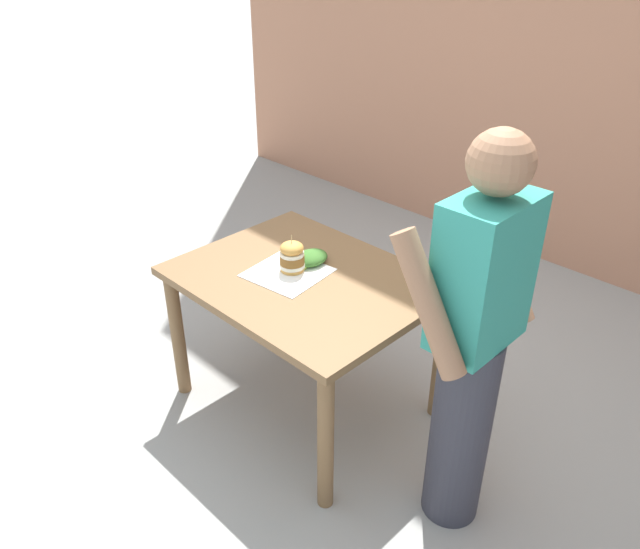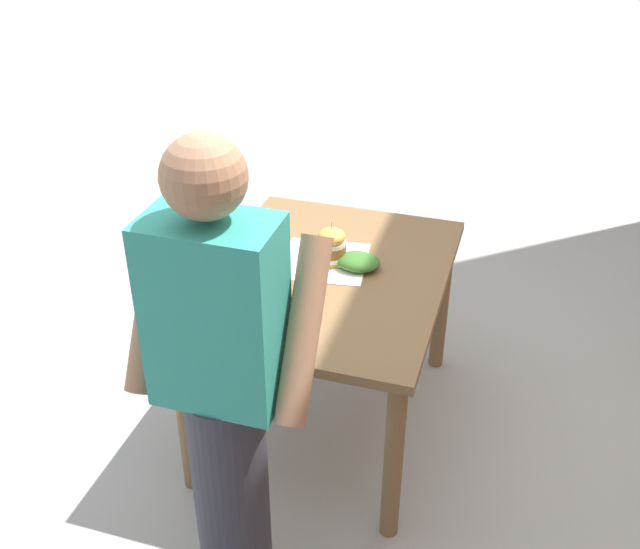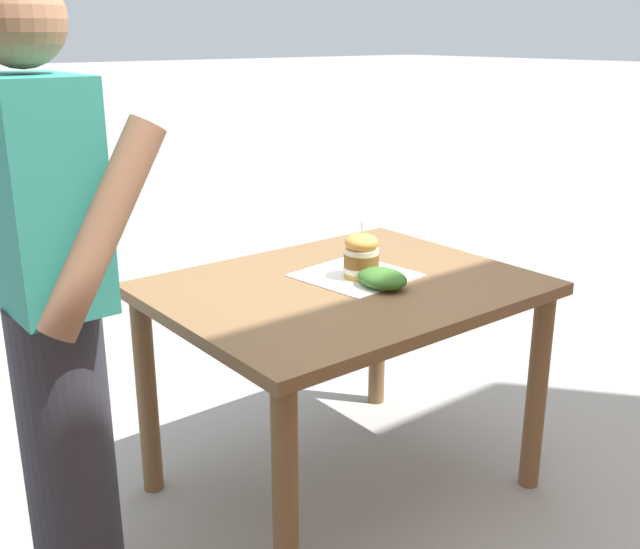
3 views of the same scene
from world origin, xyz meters
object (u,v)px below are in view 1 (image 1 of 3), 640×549
object	(u,v)px
sandwich	(292,256)
diner_across_table	(472,342)
patio_table	(305,296)
side_salad	(311,258)
pickle_spear	(308,264)

from	to	relation	value
sandwich	diner_across_table	size ratio (longest dim) A/B	0.11
patio_table	diner_across_table	xyz separation A→B (m)	(0.04, 0.93, 0.23)
patio_table	side_salad	size ratio (longest dim) A/B	6.62
sandwich	pickle_spear	distance (m)	0.11
sandwich	diner_across_table	distance (m)	1.01
sandwich	pickle_spear	size ratio (longest dim) A/B	1.95
sandwich	side_salad	world-z (taller)	sandwich
sandwich	side_salad	size ratio (longest dim) A/B	1.04
patio_table	pickle_spear	xyz separation A→B (m)	(-0.08, -0.05, 0.13)
patio_table	diner_across_table	bearing A→B (deg)	87.58
pickle_spear	side_salad	size ratio (longest dim) A/B	0.53
pickle_spear	diner_across_table	bearing A→B (deg)	83.35
patio_table	diner_across_table	world-z (taller)	diner_across_table
pickle_spear	diner_across_table	world-z (taller)	diner_across_table
pickle_spear	side_salad	world-z (taller)	side_salad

